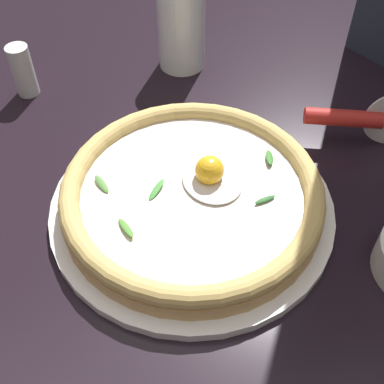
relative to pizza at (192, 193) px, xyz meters
name	(u,v)px	position (x,y,z in m)	size (l,w,h in m)	color
ground_plane	(207,187)	(-0.04, 0.04, -0.05)	(2.40, 2.40, 0.03)	black
pizza_plate	(192,207)	(0.00, 0.00, -0.02)	(0.33, 0.33, 0.01)	white
pizza	(192,193)	(0.00, 0.00, 0.00)	(0.30, 0.30, 0.06)	tan
pizza_cutter	(358,117)	(-0.03, 0.25, 0.01)	(0.09, 0.15, 0.08)	silver
drinking_glass	(181,32)	(-0.29, 0.10, 0.03)	(0.07, 0.07, 0.13)	silver
pepper_shaker	(23,71)	(-0.30, -0.14, 0.01)	(0.03, 0.03, 0.08)	silver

